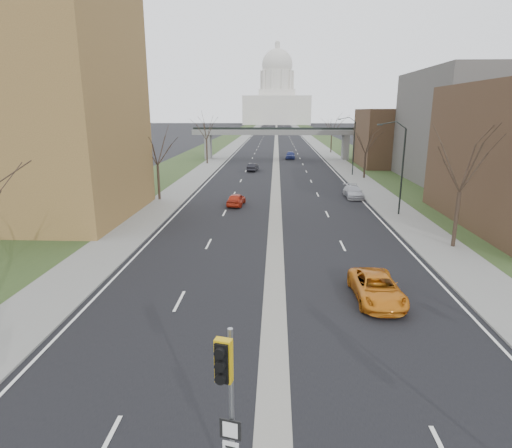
# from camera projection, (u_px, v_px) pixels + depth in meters

# --- Properties ---
(road_surface) EXTENTS (20.00, 600.00, 0.01)m
(road_surface) POSITION_uv_depth(u_px,v_px,m) (276.00, 138.00, 155.46)
(road_surface) COLOR black
(road_surface) RESTS_ON ground
(median_strip) EXTENTS (1.20, 600.00, 0.02)m
(median_strip) POSITION_uv_depth(u_px,v_px,m) (276.00, 138.00, 155.46)
(median_strip) COLOR gray
(median_strip) RESTS_ON ground
(sidewalk_right) EXTENTS (4.00, 600.00, 0.12)m
(sidewalk_right) POSITION_uv_depth(u_px,v_px,m) (309.00, 138.00, 154.90)
(sidewalk_right) COLOR gray
(sidewalk_right) RESTS_ON ground
(sidewalk_left) EXTENTS (4.00, 600.00, 0.12)m
(sidewalk_left) POSITION_uv_depth(u_px,v_px,m) (243.00, 138.00, 155.99)
(sidewalk_left) COLOR gray
(sidewalk_left) RESTS_ON ground
(grass_verge_right) EXTENTS (8.00, 600.00, 0.10)m
(grass_verge_right) POSITION_uv_depth(u_px,v_px,m) (326.00, 138.00, 154.63)
(grass_verge_right) COLOR #283B1B
(grass_verge_right) RESTS_ON ground
(grass_verge_left) EXTENTS (8.00, 600.00, 0.10)m
(grass_verge_left) POSITION_uv_depth(u_px,v_px,m) (227.00, 138.00, 156.26)
(grass_verge_left) COLOR #283B1B
(grass_verge_left) RESTS_ON ground
(commercial_block_mid) EXTENTS (18.00, 22.00, 15.00)m
(commercial_block_mid) POSITION_uv_depth(u_px,v_px,m) (484.00, 128.00, 57.65)
(commercial_block_mid) COLOR #5A5753
(commercial_block_mid) RESTS_ON ground
(commercial_block_far) EXTENTS (14.00, 14.00, 10.00)m
(commercial_block_far) POSITION_uv_depth(u_px,v_px,m) (400.00, 138.00, 75.94)
(commercial_block_far) COLOR #4C3723
(commercial_block_far) RESTS_ON ground
(pedestrian_bridge) EXTENTS (34.00, 3.00, 6.45)m
(pedestrian_bridge) POSITION_uv_depth(u_px,v_px,m) (276.00, 136.00, 86.63)
(pedestrian_bridge) COLOR slate
(pedestrian_bridge) RESTS_ON ground
(capitol) EXTENTS (48.00, 42.00, 55.75)m
(capitol) POSITION_uv_depth(u_px,v_px,m) (277.00, 98.00, 314.82)
(capitol) COLOR silver
(capitol) RESTS_ON ground
(streetlight_mid) EXTENTS (2.61, 0.20, 8.70)m
(streetlight_mid) POSITION_uv_depth(u_px,v_px,m) (396.00, 142.00, 39.25)
(streetlight_mid) COLOR black
(streetlight_mid) RESTS_ON sidewalk_right
(streetlight_far) EXTENTS (2.61, 0.20, 8.70)m
(streetlight_far) POSITION_uv_depth(u_px,v_px,m) (349.00, 130.00, 64.35)
(streetlight_far) COLOR black
(streetlight_far) RESTS_ON sidewalk_right
(tree_left_b) EXTENTS (6.75, 6.75, 8.81)m
(tree_left_b) POSITION_uv_depth(u_px,v_px,m) (156.00, 144.00, 46.31)
(tree_left_b) COLOR #382B21
(tree_left_b) RESTS_ON sidewalk_left
(tree_left_c) EXTENTS (7.65, 7.65, 9.99)m
(tree_left_c) POSITION_uv_depth(u_px,v_px,m) (206.00, 126.00, 78.93)
(tree_left_c) COLOR #382B21
(tree_left_c) RESTS_ON sidewalk_left
(tree_right_a) EXTENTS (7.20, 7.20, 9.40)m
(tree_right_a) POSITION_uv_depth(u_px,v_px,m) (464.00, 156.00, 29.59)
(tree_right_a) COLOR #382B21
(tree_right_a) RESTS_ON sidewalk_right
(tree_right_b) EXTENTS (6.30, 6.30, 8.22)m
(tree_right_b) POSITION_uv_depth(u_px,v_px,m) (366.00, 139.00, 61.66)
(tree_right_b) COLOR #382B21
(tree_right_b) RESTS_ON sidewalk_right
(tree_right_c) EXTENTS (7.65, 7.65, 9.99)m
(tree_right_c) POSITION_uv_depth(u_px,v_px,m) (332.00, 122.00, 99.96)
(tree_right_c) COLOR #382B21
(tree_right_c) RESTS_ON sidewalk_right
(signal_pole_median) EXTENTS (0.61, 0.80, 4.81)m
(signal_pole_median) POSITION_uv_depth(u_px,v_px,m) (227.00, 390.00, 10.02)
(signal_pole_median) COLOR gray
(signal_pole_median) RESTS_ON ground
(car_left_near) EXTENTS (1.94, 4.02, 1.32)m
(car_left_near) POSITION_uv_depth(u_px,v_px,m) (236.00, 199.00, 45.04)
(car_left_near) COLOR #AC2813
(car_left_near) RESTS_ON ground
(car_left_far) EXTENTS (1.82, 4.04, 1.29)m
(car_left_far) POSITION_uv_depth(u_px,v_px,m) (253.00, 167.00, 70.83)
(car_left_far) COLOR black
(car_left_far) RESTS_ON ground
(car_right_near) EXTENTS (2.43, 5.05, 1.39)m
(car_right_near) POSITION_uv_depth(u_px,v_px,m) (377.00, 288.00, 22.43)
(car_right_near) COLOR #CA6F15
(car_right_near) RESTS_ON ground
(car_right_mid) EXTENTS (1.99, 4.68, 1.35)m
(car_right_mid) POSITION_uv_depth(u_px,v_px,m) (353.00, 192.00, 49.07)
(car_right_mid) COLOR #ACADB4
(car_right_mid) RESTS_ON ground
(car_right_far) EXTENTS (2.21, 4.76, 1.58)m
(car_right_far) POSITION_uv_depth(u_px,v_px,m) (290.00, 155.00, 88.80)
(car_right_far) COLOR navy
(car_right_far) RESTS_ON ground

